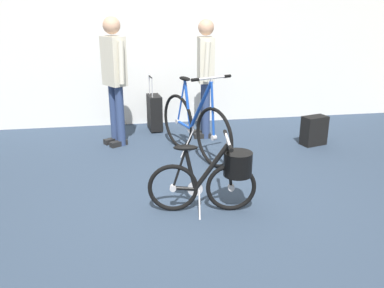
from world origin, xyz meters
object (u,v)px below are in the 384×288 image
at_px(folding_bike_foreground, 216,175).
at_px(display_bike_left, 195,126).
at_px(visitor_near_wall, 114,74).
at_px(visitor_browsing, 205,72).
at_px(rolling_suitcase, 155,112).
at_px(backpack_on_floor, 314,131).

xyz_separation_m(folding_bike_foreground, display_bike_left, (0.05, 1.45, 0.05)).
height_order(folding_bike_foreground, display_bike_left, display_bike_left).
bearing_deg(visitor_near_wall, visitor_browsing, 6.50).
xyz_separation_m(visitor_browsing, rolling_suitcase, (-0.70, 0.42, -0.66)).
xyz_separation_m(folding_bike_foreground, backpack_on_floor, (1.73, 1.63, -0.16)).
bearing_deg(backpack_on_floor, visitor_near_wall, 170.13).
relative_size(visitor_browsing, backpack_on_floor, 4.11).
bearing_deg(visitor_near_wall, folding_bike_foreground, -66.41).
relative_size(folding_bike_foreground, visitor_near_wall, 0.59).
bearing_deg(rolling_suitcase, folding_bike_foreground, -82.18).
distance_m(rolling_suitcase, backpack_on_floor, 2.33).
xyz_separation_m(display_bike_left, visitor_browsing, (0.28, 0.78, 0.54)).
height_order(display_bike_left, backpack_on_floor, display_bike_left).
bearing_deg(rolling_suitcase, display_bike_left, -71.17).
relative_size(display_bike_left, backpack_on_floor, 3.60).
bearing_deg(display_bike_left, backpack_on_floor, 6.18).
bearing_deg(backpack_on_floor, display_bike_left, -173.82).
distance_m(display_bike_left, backpack_on_floor, 1.71).
bearing_deg(display_bike_left, visitor_browsing, 70.07).
bearing_deg(visitor_browsing, folding_bike_foreground, -98.44).
bearing_deg(folding_bike_foreground, visitor_browsing, 81.56).
distance_m(folding_bike_foreground, rolling_suitcase, 2.68).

